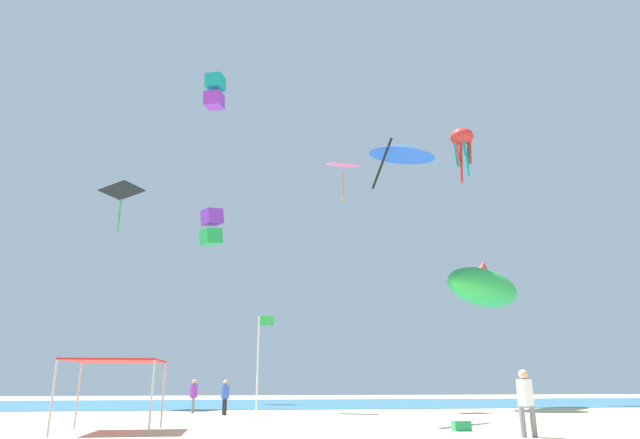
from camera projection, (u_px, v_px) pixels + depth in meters
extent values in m
cube|color=beige|center=(348.00, 434.00, 17.58)|extent=(110.00, 110.00, 0.10)
cube|color=teal|center=(281.00, 403.00, 42.05)|extent=(110.00, 20.89, 0.03)
cylinder|color=#B2B2B7|center=(52.00, 398.00, 16.26)|extent=(0.07, 0.07, 2.18)
cylinder|color=#B2B2B7|center=(152.00, 397.00, 16.67)|extent=(0.07, 0.07, 2.18)
cylinder|color=#B2B2B7|center=(78.00, 396.00, 18.95)|extent=(0.07, 0.07, 2.18)
cylinder|color=#B2B2B7|center=(163.00, 395.00, 19.35)|extent=(0.07, 0.07, 2.18)
cube|color=red|center=(116.00, 361.00, 18.13)|extent=(2.92, 2.91, 0.06)
cylinder|color=slate|center=(193.00, 406.00, 28.34)|extent=(0.15, 0.15, 0.77)
cylinder|color=slate|center=(193.00, 406.00, 28.62)|extent=(0.15, 0.15, 0.77)
cylinder|color=purple|center=(194.00, 391.00, 28.68)|extent=(0.40, 0.40, 0.67)
sphere|color=tan|center=(194.00, 382.00, 28.82)|extent=(0.25, 0.25, 0.25)
cylinder|color=slate|center=(533.00, 422.00, 15.95)|extent=(0.17, 0.17, 0.86)
cylinder|color=slate|center=(523.00, 422.00, 15.90)|extent=(0.17, 0.17, 0.86)
cylinder|color=white|center=(525.00, 392.00, 16.16)|extent=(0.45, 0.45, 0.75)
sphere|color=tan|center=(523.00, 374.00, 16.30)|extent=(0.28, 0.28, 0.28)
cylinder|color=black|center=(224.00, 407.00, 26.96)|extent=(0.15, 0.15, 0.76)
cylinder|color=black|center=(225.00, 407.00, 26.70)|extent=(0.15, 0.15, 0.76)
cylinder|color=blue|center=(225.00, 392.00, 27.03)|extent=(0.39, 0.39, 0.66)
sphere|color=tan|center=(226.00, 382.00, 27.16)|extent=(0.25, 0.25, 0.25)
cylinder|color=silver|center=(257.00, 370.00, 20.55)|extent=(0.06, 0.06, 3.98)
cube|color=green|center=(267.00, 321.00, 21.11)|extent=(0.55, 0.02, 0.35)
cube|color=#1E8C4C|center=(461.00, 426.00, 17.99)|extent=(0.56, 0.36, 0.32)
cube|color=white|center=(461.00, 420.00, 18.04)|extent=(0.57, 0.37, 0.03)
cube|color=purple|center=(212.00, 217.00, 44.79)|extent=(2.01, 1.96, 1.39)
cube|color=green|center=(211.00, 237.00, 44.31)|extent=(2.01, 1.96, 1.39)
cube|color=pink|center=(343.00, 165.00, 34.54)|extent=(2.04, 1.99, 0.55)
cylinder|color=orange|center=(343.00, 187.00, 34.12)|extent=(0.10, 0.10, 1.91)
ellipsoid|color=red|center=(462.00, 137.00, 44.99)|extent=(2.59, 2.59, 1.35)
cylinder|color=red|center=(470.00, 152.00, 44.34)|extent=(0.38, 0.32, 2.09)
cylinder|color=teal|center=(468.00, 158.00, 44.79)|extent=(0.45, 0.33, 2.71)
cylinder|color=red|center=(461.00, 163.00, 44.94)|extent=(0.23, 0.54, 3.32)
cylinder|color=teal|center=(456.00, 154.00, 44.81)|extent=(0.38, 0.32, 2.09)
cylinder|color=red|center=(459.00, 155.00, 44.17)|extent=(0.45, 0.33, 2.71)
cylinder|color=teal|center=(466.00, 158.00, 43.85)|extent=(0.23, 0.54, 3.32)
cone|color=blue|center=(402.00, 150.00, 37.20)|extent=(6.05, 6.08, 1.63)
cylinder|color=black|center=(382.00, 163.00, 35.70)|extent=(1.11, 1.92, 2.99)
ellipsoid|color=green|center=(484.00, 288.00, 35.77)|extent=(8.35, 7.47, 2.94)
cone|color=red|center=(483.00, 268.00, 36.15)|extent=(1.81, 1.84, 1.13)
cube|color=teal|center=(215.00, 82.00, 36.10)|extent=(1.39, 1.44, 1.04)
cube|color=purple|center=(214.00, 100.00, 35.73)|extent=(1.39, 1.44, 1.04)
cube|color=black|center=(122.00, 191.00, 36.90)|extent=(2.93, 2.94, 0.46)
cylinder|color=green|center=(119.00, 216.00, 36.39)|extent=(0.14, 0.14, 2.30)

